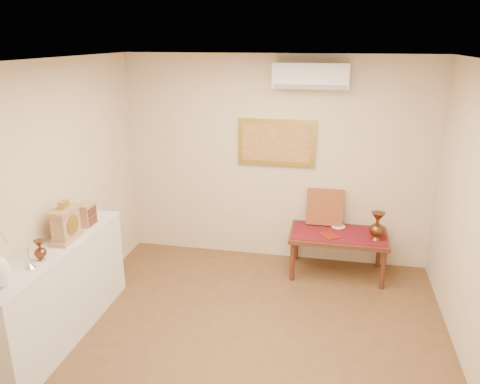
% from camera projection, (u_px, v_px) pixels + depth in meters
% --- Properties ---
extents(floor, '(4.50, 4.50, 0.00)m').
position_uv_depth(floor, '(243.00, 358.00, 4.43)').
color(floor, brown).
rests_on(floor, ground).
extents(ceiling, '(4.50, 4.50, 0.00)m').
position_uv_depth(ceiling, '(244.00, 63.00, 3.58)').
color(ceiling, silver).
rests_on(ceiling, ground).
extents(wall_back, '(4.00, 0.02, 2.70)m').
position_uv_depth(wall_back, '(276.00, 161.00, 6.09)').
color(wall_back, beige).
rests_on(wall_back, ground).
extents(wall_left, '(0.02, 4.50, 2.70)m').
position_uv_depth(wall_left, '(34.00, 210.00, 4.38)').
color(wall_left, beige).
rests_on(wall_left, ground).
extents(candlestick, '(0.10, 0.10, 0.21)m').
position_uv_depth(candlestick, '(28.00, 257.00, 4.03)').
color(candlestick, silver).
rests_on(candlestick, display_ledge).
extents(brass_urn_small, '(0.11, 0.11, 0.25)m').
position_uv_depth(brass_urn_small, '(40.00, 247.00, 4.17)').
color(brass_urn_small, brown).
rests_on(brass_urn_small, display_ledge).
extents(table_cloth, '(1.14, 0.59, 0.01)m').
position_uv_depth(table_cloth, '(339.00, 233.00, 5.84)').
color(table_cloth, maroon).
rests_on(table_cloth, low_table).
extents(brass_urn_tall, '(0.19, 0.19, 0.42)m').
position_uv_depth(brass_urn_tall, '(377.00, 223.00, 5.60)').
color(brass_urn_tall, brown).
rests_on(brass_urn_tall, table_cloth).
extents(plate, '(0.18, 0.18, 0.01)m').
position_uv_depth(plate, '(338.00, 226.00, 6.03)').
color(plate, white).
rests_on(plate, table_cloth).
extents(menu, '(0.29, 0.31, 0.01)m').
position_uv_depth(menu, '(329.00, 235.00, 5.76)').
color(menu, maroon).
rests_on(menu, table_cloth).
extents(cushion, '(0.47, 0.20, 0.48)m').
position_uv_depth(cushion, '(325.00, 207.00, 6.06)').
color(cushion, maroon).
rests_on(cushion, table_cloth).
extents(display_ledge, '(0.37, 2.02, 0.98)m').
position_uv_depth(display_ledge, '(62.00, 292.00, 4.62)').
color(display_ledge, silver).
rests_on(display_ledge, floor).
extents(mantel_clock, '(0.17, 0.36, 0.41)m').
position_uv_depth(mantel_clock, '(66.00, 224.00, 4.55)').
color(mantel_clock, tan).
rests_on(mantel_clock, display_ledge).
extents(wooden_chest, '(0.16, 0.21, 0.24)m').
position_uv_depth(wooden_chest, '(86.00, 214.00, 4.94)').
color(wooden_chest, tan).
rests_on(wooden_chest, display_ledge).
extents(low_table, '(1.20, 0.70, 0.55)m').
position_uv_depth(low_table, '(338.00, 238.00, 5.86)').
color(low_table, '#532719').
rests_on(low_table, floor).
extents(painting, '(1.00, 0.06, 0.60)m').
position_uv_depth(painting, '(277.00, 143.00, 5.99)').
color(painting, gold).
rests_on(painting, wall_back).
extents(ac_unit, '(0.90, 0.25, 0.30)m').
position_uv_depth(ac_unit, '(311.00, 76.00, 5.55)').
color(ac_unit, white).
rests_on(ac_unit, wall_back).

